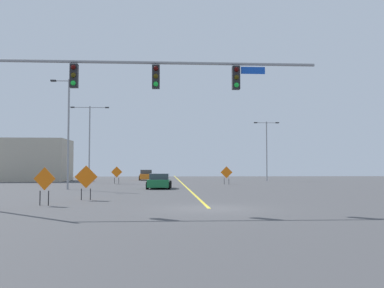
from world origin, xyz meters
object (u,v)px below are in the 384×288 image
(traffic_signal_assembly, at_px, (112,87))
(car_green_approaching, at_px, (159,182))
(street_lamp_far_right, at_px, (267,146))
(construction_sign_left_shoulder, at_px, (227,173))
(construction_sign_right_lane, at_px, (117,173))
(street_lamp_mid_left, at_px, (67,129))
(street_lamp_far_left, at_px, (90,137))
(car_orange_far, at_px, (146,175))
(construction_sign_median_far, at_px, (86,178))
(construction_sign_left_lane, at_px, (45,181))

(traffic_signal_assembly, bearing_deg, car_green_approaching, 84.11)
(street_lamp_far_right, xyz_separation_m, car_green_approaching, (-14.02, -19.93, -4.09))
(construction_sign_left_shoulder, bearing_deg, construction_sign_right_lane, 166.89)
(traffic_signal_assembly, xyz_separation_m, street_lamp_mid_left, (-5.72, 17.36, -0.42))
(street_lamp_mid_left, height_order, street_lamp_far_right, street_lamp_mid_left)
(construction_sign_left_shoulder, relative_size, car_green_approaching, 0.48)
(construction_sign_left_shoulder, bearing_deg, street_lamp_mid_left, -146.71)
(construction_sign_right_lane, bearing_deg, street_lamp_far_left, 133.96)
(traffic_signal_assembly, distance_m, car_orange_far, 43.34)
(street_lamp_mid_left, bearing_deg, street_lamp_far_left, 93.22)
(street_lamp_far_left, xyz_separation_m, street_lamp_far_right, (22.55, 4.75, -0.73))
(construction_sign_median_far, distance_m, car_orange_far, 37.63)
(traffic_signal_assembly, relative_size, street_lamp_far_right, 1.84)
(traffic_signal_assembly, relative_size, construction_sign_left_shoulder, 7.60)
(street_lamp_mid_left, relative_size, construction_sign_left_shoulder, 4.79)
(car_orange_far, bearing_deg, street_lamp_mid_left, -101.95)
(construction_sign_median_far, xyz_separation_m, car_green_approaching, (3.94, 12.87, -0.61))
(construction_sign_right_lane, bearing_deg, car_orange_far, 78.61)
(construction_sign_median_far, bearing_deg, construction_sign_left_lane, -111.36)
(traffic_signal_assembly, height_order, car_orange_far, traffic_signal_assembly)
(street_lamp_mid_left, relative_size, construction_sign_right_lane, 4.80)
(construction_sign_median_far, distance_m, car_green_approaching, 13.47)
(construction_sign_right_lane, relative_size, car_orange_far, 0.43)
(construction_sign_left_shoulder, xyz_separation_m, car_green_approaching, (-7.02, -8.62, -0.60))
(traffic_signal_assembly, height_order, construction_sign_right_lane, traffic_signal_assembly)
(construction_sign_right_lane, relative_size, car_green_approaching, 0.48)
(street_lamp_mid_left, xyz_separation_m, construction_sign_left_shoulder, (14.64, 9.61, -3.79))
(street_lamp_far_left, height_order, construction_sign_left_shoulder, street_lamp_far_left)
(street_lamp_mid_left, xyz_separation_m, construction_sign_median_far, (3.68, -11.87, -3.77))
(construction_sign_left_shoulder, relative_size, car_orange_far, 0.43)
(street_lamp_mid_left, bearing_deg, construction_sign_left_lane, -81.40)
(street_lamp_mid_left, height_order, construction_sign_left_shoulder, street_lamp_mid_left)
(construction_sign_right_lane, bearing_deg, street_lamp_mid_left, -102.56)
(street_lamp_far_right, xyz_separation_m, construction_sign_left_shoulder, (-7.00, -11.31, -3.49))
(construction_sign_left_lane, bearing_deg, car_orange_far, 85.65)
(construction_sign_left_shoulder, height_order, construction_sign_left_lane, construction_sign_left_shoulder)
(street_lamp_mid_left, bearing_deg, traffic_signal_assembly, -71.76)
(street_lamp_far_right, xyz_separation_m, construction_sign_left_lane, (-19.32, -36.27, -3.52))
(construction_sign_right_lane, bearing_deg, car_green_approaching, -66.88)
(street_lamp_far_right, relative_size, car_green_approaching, 1.99)
(street_lamp_far_left, xyz_separation_m, car_orange_far, (6.35, 9.53, -4.75))
(construction_sign_median_far, bearing_deg, car_green_approaching, 72.98)
(street_lamp_far_right, distance_m, construction_sign_right_lane, 21.02)
(street_lamp_far_left, relative_size, construction_sign_left_lane, 4.98)
(street_lamp_far_left, relative_size, construction_sign_left_shoulder, 4.77)
(car_green_approaching, bearing_deg, construction_sign_left_shoulder, 50.82)
(construction_sign_right_lane, height_order, construction_sign_median_far, construction_sign_median_far)
(construction_sign_left_shoulder, height_order, car_green_approaching, construction_sign_left_shoulder)
(construction_sign_median_far, bearing_deg, street_lamp_mid_left, 107.21)
(construction_sign_median_far, relative_size, car_green_approaching, 0.49)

